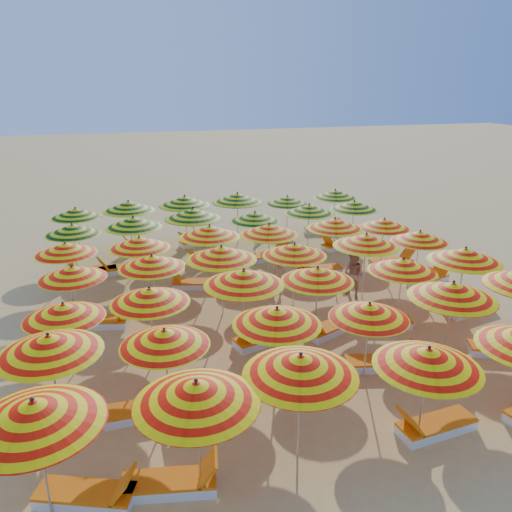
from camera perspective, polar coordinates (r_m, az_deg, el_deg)
name	(u,v)px	position (r m, az deg, el deg)	size (l,w,h in m)	color
ground	(260,307)	(16.24, 0.51, -5.90)	(120.00, 120.00, 0.00)	tan
umbrella_0	(34,413)	(8.84, -24.02, -16.04)	(2.89, 2.89, 2.34)	silver
umbrella_1	(196,393)	(8.67, -6.82, -15.27)	(2.31, 2.31, 2.31)	silver
umbrella_2	(301,365)	(9.35, 5.11, -12.35)	(2.21, 2.21, 2.31)	silver
umbrella_3	(428,358)	(10.26, 19.07, -10.95)	(2.45, 2.45, 2.21)	silver
umbrella_6	(49,344)	(10.92, -22.57, -9.32)	(2.80, 2.80, 2.24)	silver
umbrella_7	(165,338)	(10.86, -10.41, -9.17)	(2.09, 2.09, 2.05)	silver
umbrella_8	(277,316)	(11.36, 2.42, -6.92)	(2.65, 2.65, 2.17)	silver
umbrella_9	(369,311)	(12.17, 12.81, -6.16)	(2.55, 2.55, 2.04)	silver
umbrella_10	(453,291)	(13.28, 21.56, -3.71)	(2.82, 2.82, 2.32)	silver
umbrella_12	(64,311)	(12.71, -21.12, -5.90)	(2.51, 2.51, 2.04)	silver
umbrella_13	(150,296)	(12.76, -12.05, -4.45)	(2.55, 2.55, 2.13)	silver
umbrella_14	(244,278)	(13.16, -1.39, -2.50)	(2.87, 2.87, 2.31)	silver
umbrella_15	(318,275)	(13.83, 7.04, -2.12)	(2.26, 2.26, 2.16)	silver
umbrella_16	(403,265)	(15.11, 16.43, -1.00)	(2.11, 2.11, 2.14)	silver
umbrella_17	(465,255)	(16.14, 22.78, 0.10)	(2.68, 2.68, 2.30)	silver
umbrella_18	(72,272)	(15.16, -20.25, -1.77)	(2.35, 2.35, 2.02)	silver
umbrella_19	(152,262)	(15.08, -11.79, -0.64)	(2.42, 2.42, 2.14)	silver
umbrella_20	(221,253)	(15.12, -3.97, 0.34)	(2.66, 2.66, 2.29)	silver
umbrella_21	(295,250)	(15.74, 4.42, 0.74)	(2.35, 2.35, 2.18)	silver
umbrella_22	(366,240)	(16.67, 12.48, 1.76)	(2.75, 2.75, 2.29)	silver
umbrella_23	(420,237)	(18.22, 18.20, 2.13)	(2.25, 2.25, 2.08)	silver
umbrella_24	(65,249)	(17.21, -20.94, 0.80)	(2.23, 2.23, 2.08)	silver
umbrella_25	(139,243)	(16.94, -13.18, 1.50)	(2.06, 2.06, 2.14)	silver
umbrella_26	(210,231)	(17.41, -5.32, 2.82)	(2.31, 2.31, 2.27)	silver
umbrella_27	(269,229)	(17.73, 1.51, 3.05)	(2.76, 2.76, 2.22)	silver
umbrella_28	(335,224)	(18.76, 9.03, 3.67)	(2.58, 2.58, 2.19)	silver
umbrella_29	(384,224)	(19.58, 14.43, 3.61)	(2.33, 2.33, 2.06)	silver
umbrella_30	(72,229)	(19.31, -20.24, 2.87)	(2.39, 2.39, 2.09)	silver
umbrella_31	(133,222)	(19.12, -13.83, 3.77)	(2.35, 2.35, 2.24)	silver
umbrella_32	(193,214)	(19.60, -7.23, 4.83)	(2.37, 2.37, 2.34)	silver
umbrella_33	(255,217)	(19.92, -0.11, 4.53)	(2.20, 2.20, 2.07)	silver
umbrella_34	(309,209)	(20.90, 6.09, 5.37)	(2.31, 2.31, 2.17)	silver
umbrella_35	(354,205)	(21.90, 11.14, 5.71)	(2.05, 2.05, 2.15)	silver
umbrella_36	(76,213)	(21.63, -19.92, 4.66)	(2.65, 2.65, 2.12)	silver
umbrella_37	(129,206)	(21.48, -14.36, 5.54)	(2.84, 2.84, 2.29)	silver
umbrella_38	(185,201)	(21.73, -8.14, 6.25)	(2.86, 2.86, 2.35)	silver
umbrella_39	(238,198)	(22.05, -2.12, 6.66)	(2.45, 2.45, 2.36)	silver
umbrella_40	(287,200)	(22.90, 3.60, 6.39)	(2.20, 2.20, 2.04)	silver
umbrella_41	(335,194)	(24.01, 9.04, 7.02)	(2.19, 2.19, 2.14)	silver
lounger_0	(88,495)	(10.03, -18.64, -24.47)	(1.82, 1.19, 0.69)	white
lounger_1	(172,483)	(9.91, -9.62, -24.21)	(1.81, 0.91, 0.69)	white
lounger_2	(435,426)	(11.59, 19.73, -17.80)	(1.78, 0.73, 0.69)	white
lounger_4	(35,424)	(11.94, -23.89, -17.17)	(1.79, 0.78, 0.69)	white
lounger_5	(146,409)	(11.66, -12.41, -16.75)	(1.74, 0.60, 0.69)	white
lounger_6	(381,363)	(13.38, 14.11, -11.76)	(1.82, 0.99, 0.69)	white
lounger_7	(429,366)	(13.59, 19.16, -11.77)	(1.76, 0.66, 0.69)	white
lounger_8	(504,349)	(15.13, 26.48, -9.48)	(1.82, 1.20, 0.69)	white
lounger_9	(262,339)	(14.08, 0.69, -9.43)	(1.82, 1.01, 0.69)	white
lounger_10	(330,328)	(14.79, 8.50, -8.15)	(1.82, 1.18, 0.69)	white
lounger_11	(380,322)	(15.46, 14.00, -7.28)	(1.83, 1.06, 0.69)	white
lounger_12	(468,308)	(17.18, 23.07, -5.53)	(1.81, 0.90, 0.69)	white
lounger_13	(100,321)	(15.71, -17.39, -7.15)	(1.82, 1.00, 0.69)	white
lounger_14	(429,280)	(19.09, 19.17, -2.56)	(1.83, 1.11, 0.69)	white
lounger_15	(195,284)	(17.81, -6.94, -3.15)	(1.82, 1.01, 0.69)	white
lounger_16	(318,270)	(19.10, 7.08, -1.57)	(1.78, 0.73, 0.69)	white
lounger_17	(392,262)	(20.50, 15.28, -0.65)	(1.74, 0.61, 0.69)	white
lounger_18	(92,271)	(19.82, -18.23, -1.65)	(1.75, 0.62, 0.69)	white
lounger_19	(121,268)	(19.77, -15.16, -1.38)	(1.81, 0.91, 0.69)	white
lounger_20	(208,259)	(20.15, -5.54, -0.37)	(1.83, 1.13, 0.69)	white
lounger_21	(269,255)	(20.54, 1.52, 0.10)	(1.83, 1.12, 0.69)	white
lounger_22	(339,245)	(22.12, 9.46, 1.27)	(1.83, 1.08, 0.69)	white
lounger_23	(144,246)	(22.19, -12.69, 1.11)	(1.81, 0.88, 0.69)	white
lounger_24	(198,242)	(22.41, -6.67, 1.64)	(1.83, 1.09, 0.69)	white
lounger_25	(274,235)	(23.19, 2.08, 2.38)	(1.82, 1.22, 0.69)	white
lounger_26	(323,230)	(24.29, 7.69, 3.01)	(1.81, 0.92, 0.69)	white
beachgoer_b	(353,275)	(16.99, 11.07, -2.20)	(0.77, 0.60, 1.58)	tan
beachgoer_a	(278,277)	(16.97, 2.52, -2.37)	(0.47, 0.31, 1.30)	tan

